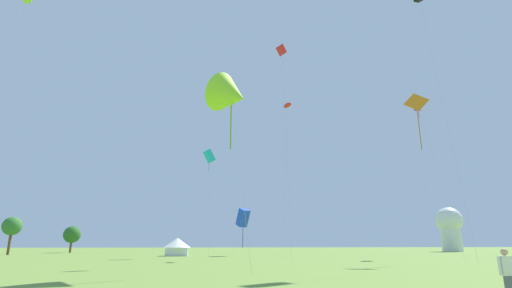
% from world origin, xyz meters
% --- Properties ---
extents(kite_lime_delta, '(4.69, 4.66, 14.57)m').
position_xyz_m(kite_lime_delta, '(-3.53, 20.55, 12.65)').
color(kite_lime_delta, '#99DB2D').
rests_on(kite_lime_delta, ground).
extents(kite_red_diamond, '(1.65, 2.51, 27.24)m').
position_xyz_m(kite_red_diamond, '(4.20, 37.67, 25.40)').
color(kite_red_diamond, red).
rests_on(kite_red_diamond, ground).
extents(kite_cyan_box, '(2.04, 1.82, 16.06)m').
position_xyz_m(kite_cyan_box, '(-4.48, 51.30, 14.96)').
color(kite_cyan_box, '#1EB7CC').
rests_on(kite_cyan_box, ground).
extents(kite_purple_box, '(2.51, 2.93, 25.08)m').
position_xyz_m(kite_purple_box, '(29.59, 48.60, 24.05)').
color(kite_purple_box, purple).
rests_on(kite_purple_box, ground).
extents(kite_blue_box, '(2.97, 2.93, 7.62)m').
position_xyz_m(kite_blue_box, '(1.48, 57.07, 6.02)').
color(kite_blue_box, blue).
rests_on(kite_blue_box, ground).
extents(kite_red_parafoil, '(2.19, 2.49, 22.90)m').
position_xyz_m(kite_red_parafoil, '(7.15, 47.56, 22.44)').
color(kite_red_parafoil, red).
rests_on(kite_red_parafoil, ground).
extents(kite_orange_diamond, '(3.44, 2.64, 19.30)m').
position_xyz_m(kite_orange_diamond, '(19.14, 32.55, 17.56)').
color(kite_orange_diamond, orange).
rests_on(kite_orange_diamond, ground).
extents(person_spectator, '(0.57, 0.28, 1.73)m').
position_xyz_m(person_spectator, '(4.15, 5.40, 0.85)').
color(person_spectator, '#565B66').
rests_on(person_spectator, ground).
extents(festival_tent_left, '(4.31, 4.31, 2.80)m').
position_xyz_m(festival_tent_left, '(-8.99, 57.70, 1.55)').
color(festival_tent_left, white).
rests_on(festival_tent_left, ground).
extents(observatory_dome, '(6.40, 6.40, 10.80)m').
position_xyz_m(observatory_dome, '(56.59, 82.83, 6.01)').
color(observatory_dome, white).
rests_on(observatory_dome, ground).
extents(tree_distant_left, '(3.24, 3.24, 6.53)m').
position_xyz_m(tree_distant_left, '(-38.42, 67.91, 4.84)').
color(tree_distant_left, brown).
rests_on(tree_distant_left, ground).
extents(tree_distant_right, '(3.60, 3.60, 5.62)m').
position_xyz_m(tree_distant_right, '(-33.06, 83.65, 3.80)').
color(tree_distant_right, brown).
rests_on(tree_distant_right, ground).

